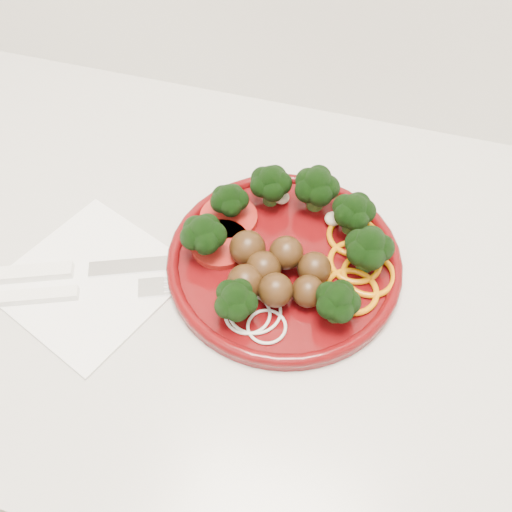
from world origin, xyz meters
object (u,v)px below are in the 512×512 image
(knife, at_px, (67,271))
(fork, at_px, (60,294))
(plate, at_px, (286,253))
(napkin, at_px, (91,280))

(knife, bearing_deg, fork, -97.00)
(plate, xyz_separation_m, napkin, (-0.20, -0.08, -0.02))
(knife, height_order, fork, knife)
(knife, bearing_deg, napkin, -22.66)
(napkin, xyz_separation_m, fork, (-0.02, -0.03, 0.01))
(plate, xyz_separation_m, fork, (-0.22, -0.11, -0.01))
(knife, xyz_separation_m, fork, (0.01, -0.03, -0.00))
(plate, relative_size, napkin, 1.55)
(napkin, relative_size, fork, 0.84)
(knife, distance_m, fork, 0.03)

